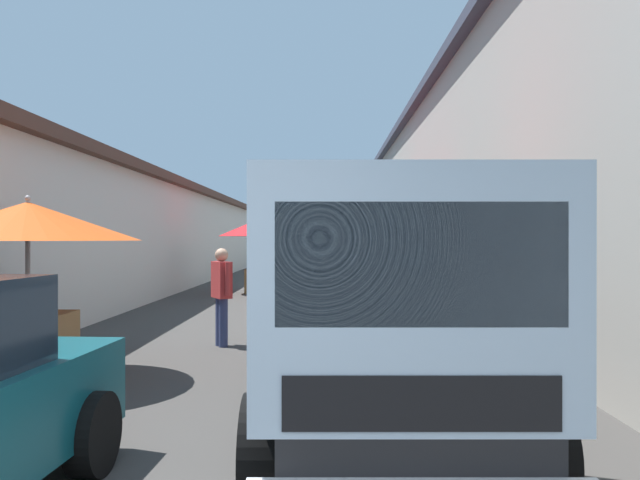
{
  "coord_description": "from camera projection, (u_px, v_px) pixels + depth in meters",
  "views": [
    {
      "loc": [
        -1.29,
        -0.95,
        1.69
      ],
      "look_at": [
        10.11,
        -0.82,
        1.66
      ],
      "focal_mm": 35.98,
      "sensor_mm": 36.0,
      "label": 1
    }
  ],
  "objects": [
    {
      "name": "vendor_by_crates",
      "position": [
        222.0,
        290.0,
        10.0
      ],
      "size": [
        0.55,
        0.39,
        1.53
      ],
      "color": "navy",
      "rests_on": "ground"
    },
    {
      "name": "fruit_stall_near_right",
      "position": [
        254.0,
        236.0,
        19.66
      ],
      "size": [
        2.2,
        2.2,
        2.3
      ],
      "color": "#9E9EA3",
      "rests_on": "ground"
    },
    {
      "name": "fruit_stall_far_left",
      "position": [
        370.0,
        237.0,
        19.14
      ],
      "size": [
        2.81,
        2.81,
        2.2
      ],
      "color": "#9E9EA3",
      "rests_on": "ground"
    },
    {
      "name": "ground",
      "position": [
        286.0,
        311.0,
        14.8
      ],
      "size": [
        90.0,
        90.0,
        0.0
      ],
      "primitive_type": "plane",
      "color": "#3D3A38"
    },
    {
      "name": "fruit_stall_far_right",
      "position": [
        29.0,
        238.0,
        7.49
      ],
      "size": [
        2.6,
        2.6,
        2.19
      ],
      "color": "#9E9EA3",
      "rests_on": "ground"
    },
    {
      "name": "building_right_concrete",
      "position": [
        561.0,
        192.0,
        16.97
      ],
      "size": [
        49.8,
        7.5,
        5.82
      ],
      "color": "#A39E93",
      "rests_on": "ground"
    },
    {
      "name": "fruit_stall_mid_lane",
      "position": [
        382.0,
        241.0,
        15.0
      ],
      "size": [
        2.15,
        2.15,
        2.22
      ],
      "color": "#9E9EA3",
      "rests_on": "ground"
    },
    {
      "name": "delivery_truck",
      "position": [
        390.0,
        327.0,
        4.65
      ],
      "size": [
        4.94,
        2.01,
        2.08
      ],
      "color": "black",
      "rests_on": "ground"
    },
    {
      "name": "building_left_whitewash",
      "position": [
        24.0,
        235.0,
        17.13
      ],
      "size": [
        49.8,
        7.5,
        3.54
      ],
      "color": "beige",
      "rests_on": "ground"
    },
    {
      "name": "fruit_stall_near_left",
      "position": [
        365.0,
        225.0,
        8.45
      ],
      "size": [
        2.27,
        2.27,
        2.46
      ],
      "color": "#9E9EA3",
      "rests_on": "ground"
    }
  ]
}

